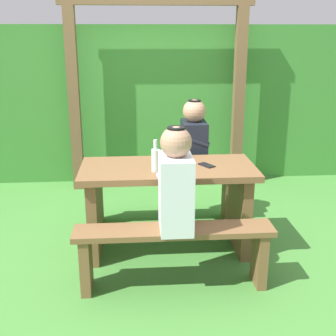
{
  "coord_description": "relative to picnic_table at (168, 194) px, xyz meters",
  "views": [
    {
      "loc": [
        -0.25,
        -3.33,
        1.77
      ],
      "look_at": [
        0.0,
        0.0,
        0.72
      ],
      "focal_mm": 46.73,
      "sensor_mm": 36.0,
      "label": 1
    }
  ],
  "objects": [
    {
      "name": "pergola_post_right",
      "position": [
        0.93,
        1.6,
        0.52
      ],
      "size": [
        0.12,
        0.12,
        2.03
      ],
      "primitive_type": "cube",
      "color": "brown",
      "rests_on": "ground_plane"
    },
    {
      "name": "bottle_left",
      "position": [
        -0.1,
        -0.12,
        0.33
      ],
      "size": [
        0.06,
        0.06,
        0.25
      ],
      "color": "silver",
      "rests_on": "picnic_table"
    },
    {
      "name": "drinking_glass",
      "position": [
        -0.02,
        -0.12,
        0.28
      ],
      "size": [
        0.07,
        0.07,
        0.09
      ],
      "primitive_type": "cylinder",
      "color": "silver",
      "rests_on": "picnic_table"
    },
    {
      "name": "pergola_post_left",
      "position": [
        -0.93,
        1.6,
        0.52
      ],
      "size": [
        0.12,
        0.12,
        2.03
      ],
      "primitive_type": "cube",
      "color": "brown",
      "rests_on": "ground_plane"
    },
    {
      "name": "ground_plane",
      "position": [
        0.0,
        0.0,
        -0.5
      ],
      "size": [
        12.0,
        12.0,
        0.0
      ],
      "primitive_type": "plane",
      "color": "#438336"
    },
    {
      "name": "person_white_shirt",
      "position": [
        0.01,
        -0.57,
        0.29
      ],
      "size": [
        0.25,
        0.35,
        0.72
      ],
      "color": "silver",
      "rests_on": "bench_near"
    },
    {
      "name": "cell_phone",
      "position": [
        0.31,
        -0.01,
        0.24
      ],
      "size": [
        0.13,
        0.16,
        0.01
      ],
      "primitive_type": "cube",
      "rotation": [
        0.0,
        0.0,
        0.55
      ],
      "color": "black",
      "rests_on": "picnic_table"
    },
    {
      "name": "bench_far",
      "position": [
        0.0,
        0.57,
        -0.17
      ],
      "size": [
        1.4,
        0.24,
        0.46
      ],
      "color": "brown",
      "rests_on": "ground_plane"
    },
    {
      "name": "hedge_backdrop",
      "position": [
        0.0,
        2.19,
        0.42
      ],
      "size": [
        6.4,
        0.71,
        1.84
      ],
      "primitive_type": "cube",
      "color": "#3B8132",
      "rests_on": "ground_plane"
    },
    {
      "name": "picnic_table",
      "position": [
        0.0,
        0.0,
        0.0
      ],
      "size": [
        1.4,
        0.64,
        0.74
      ],
      "color": "brown",
      "rests_on": "ground_plane"
    },
    {
      "name": "person_black_coat",
      "position": [
        0.28,
        0.57,
        0.29
      ],
      "size": [
        0.25,
        0.35,
        0.72
      ],
      "color": "black",
      "rests_on": "bench_far"
    },
    {
      "name": "pergola_crossbeam",
      "position": [
        0.0,
        1.6,
        1.58
      ],
      "size": [
        2.1,
        0.1,
        0.1
      ],
      "primitive_type": "cube",
      "color": "brown",
      "rests_on": "pergola_post_left"
    },
    {
      "name": "bench_near",
      "position": [
        0.0,
        -0.57,
        -0.17
      ],
      "size": [
        1.4,
        0.24,
        0.46
      ],
      "color": "brown",
      "rests_on": "ground_plane"
    }
  ]
}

